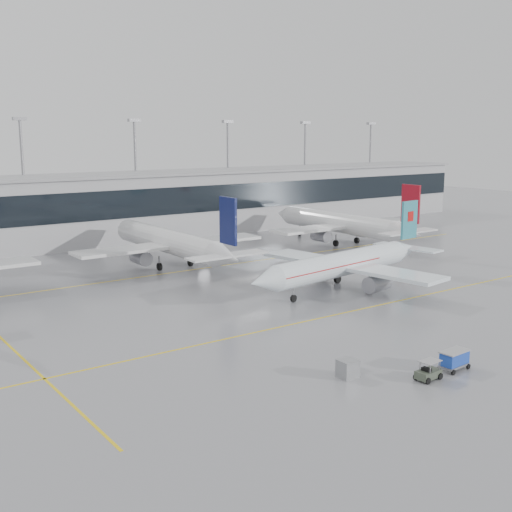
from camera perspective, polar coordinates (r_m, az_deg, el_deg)
ground at (r=70.15m, az=5.79°, el=-5.50°), size 320.00×320.00×0.00m
taxi_line_main at (r=70.15m, az=5.79°, el=-5.50°), size 120.00×0.25×0.01m
taxi_line_north at (r=93.95m, az=-6.46°, el=-1.33°), size 120.00×0.25×0.01m
terminal at (r=121.57m, az=-14.00°, el=4.03°), size 180.00×15.00×12.00m
terminal_glass at (r=114.48m, az=-12.61°, el=4.45°), size 180.00×0.20×5.00m
terminal_roof at (r=121.04m, az=-14.14°, el=6.94°), size 182.00×16.00×0.40m
light_masts at (r=126.55m, az=-15.19°, el=7.57°), size 156.40×1.00×22.60m
air_canada_jet at (r=83.39m, az=8.18°, el=-0.66°), size 33.78×26.53×10.31m
parked_jet_c at (r=96.44m, az=-7.59°, el=1.20°), size 29.64×36.96×11.72m
parked_jet_d at (r=116.95m, az=7.68°, el=2.87°), size 29.64×36.96×11.72m
baggage_tug at (r=54.57m, az=15.05°, el=-10.02°), size 3.30×1.48×1.59m
baggage_cart at (r=57.24m, az=17.22°, el=-8.70°), size 2.81×1.68×1.68m
gse_unit at (r=53.71m, az=8.16°, el=-9.88°), size 1.54×1.43×1.50m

